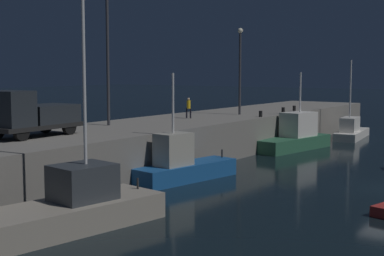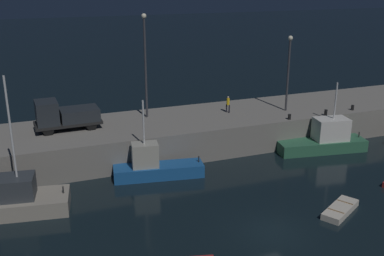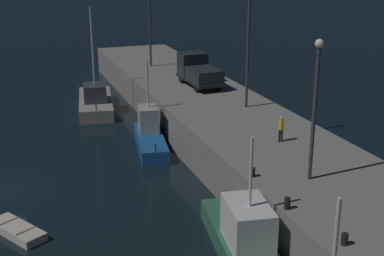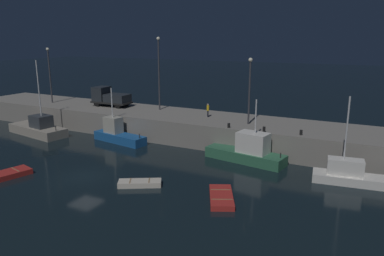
% 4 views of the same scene
% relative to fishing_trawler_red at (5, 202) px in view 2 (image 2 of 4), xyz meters
% --- Properties ---
extents(ground_plane, '(320.00, 320.00, 0.00)m').
position_rel_fishing_trawler_red_xyz_m(ground_plane, '(15.43, -8.46, -0.84)').
color(ground_plane, black).
extents(pier_quay, '(63.80, 8.29, 2.78)m').
position_rel_fishing_trawler_red_xyz_m(pier_quay, '(15.43, 7.51, 0.55)').
color(pier_quay, gray).
rests_on(pier_quay, ground).
extents(fishing_trawler_red, '(8.99, 4.22, 9.35)m').
position_rel_fishing_trawler_red_xyz_m(fishing_trawler_red, '(0.00, 0.00, 0.00)').
color(fishing_trawler_red, gray).
rests_on(fishing_trawler_red, ground).
extents(fishing_boat_white, '(8.31, 3.52, 6.29)m').
position_rel_fishing_trawler_red_xyz_m(fishing_boat_white, '(26.90, 2.10, 0.24)').
color(fishing_boat_white, '#2D6647').
rests_on(fishing_boat_white, ground).
extents(fishing_boat_orange, '(7.24, 2.99, 6.32)m').
position_rel_fishing_trawler_red_xyz_m(fishing_boat_orange, '(10.94, 2.02, 0.09)').
color(fishing_boat_orange, '#195193').
rests_on(fishing_boat_orange, ground).
extents(rowboat_white_mid, '(3.67, 2.84, 0.48)m').
position_rel_fishing_trawler_red_xyz_m(rowboat_white_mid, '(20.97, -7.88, -0.62)').
color(rowboat_white_mid, beige).
rests_on(rowboat_white_mid, ground).
extents(lamp_post_east, '(0.44, 0.44, 9.28)m').
position_rel_fishing_trawler_red_xyz_m(lamp_post_east, '(12.35, 9.09, 7.27)').
color(lamp_post_east, '#38383D').
rests_on(lamp_post_east, pier_quay).
extents(lamp_post_central, '(0.44, 0.44, 7.13)m').
position_rel_fishing_trawler_red_xyz_m(lamp_post_central, '(25.40, 6.43, 6.16)').
color(lamp_post_central, '#38383D').
rests_on(lamp_post_central, pier_quay).
extents(utility_truck, '(5.53, 2.47, 2.61)m').
position_rel_fishing_trawler_red_xyz_m(utility_truck, '(4.94, 8.10, 3.19)').
color(utility_truck, black).
rests_on(utility_truck, pier_quay).
extents(dockworker, '(0.40, 0.40, 1.59)m').
position_rel_fishing_trawler_red_xyz_m(dockworker, '(19.90, 7.79, 2.84)').
color(dockworker, black).
rests_on(dockworker, pier_quay).
extents(bollard_west, '(0.28, 0.28, 0.55)m').
position_rel_fishing_trawler_red_xyz_m(bollard_west, '(27.98, 3.67, 2.22)').
color(bollard_west, black).
rests_on(bollard_west, pier_quay).
extents(bollard_central, '(0.28, 0.28, 0.50)m').
position_rel_fishing_trawler_red_xyz_m(bollard_central, '(31.49, 4.24, 2.19)').
color(bollard_central, black).
rests_on(bollard_central, pier_quay).
extents(bollard_east, '(0.28, 0.28, 0.48)m').
position_rel_fishing_trawler_red_xyz_m(bollard_east, '(24.16, 3.81, 2.18)').
color(bollard_east, black).
rests_on(bollard_east, pier_quay).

